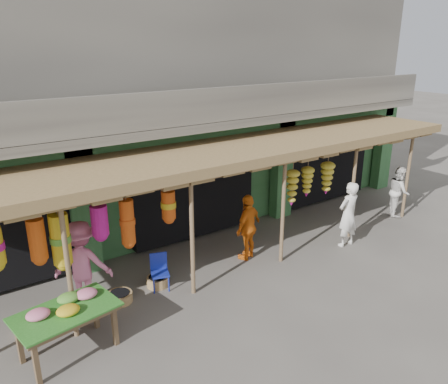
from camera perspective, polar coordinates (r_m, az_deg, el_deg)
ground at (r=10.49m, az=2.55°, el=-10.02°), size 80.00×80.00×0.00m
building at (r=13.47m, az=-10.22°, el=11.37°), size 16.40×6.80×7.00m
awning at (r=10.06m, az=-0.70°, el=4.53°), size 14.00×2.70×2.79m
flower_table at (r=8.03m, az=-19.95°, el=-14.53°), size 1.79×1.22×1.00m
blue_chair at (r=9.68m, az=-8.44°, el=-9.95°), size 0.48×0.48×0.78m
basket_left at (r=9.22m, az=-24.11°, el=-15.66°), size 0.58×0.58×0.19m
basket_mid at (r=9.50m, az=-13.45°, el=-13.23°), size 0.54×0.54×0.20m
basket_right at (r=9.89m, az=-8.68°, el=-11.46°), size 0.49×0.49×0.21m
person_front at (r=11.73m, az=15.90°, el=-2.83°), size 0.64×0.42×1.74m
person_right at (r=14.38m, az=21.88°, el=0.12°), size 0.95×0.94×1.55m
person_vendor at (r=10.66m, az=3.19°, el=-4.58°), size 1.05×0.73×1.66m
person_shopper at (r=9.27m, az=-18.04°, el=-8.88°), size 1.34×1.18×1.80m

